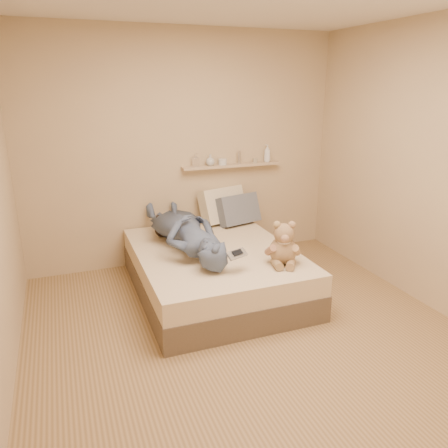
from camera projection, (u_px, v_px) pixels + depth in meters
name	position (u px, v px, depth m)	size (l,w,h in m)	color
room	(255.00, 185.00, 3.22)	(3.80, 3.80, 3.80)	#98794F
bed	(214.00, 271.00, 4.38)	(1.50, 1.90, 0.45)	brown
game_console	(237.00, 254.00, 3.74)	(0.21, 0.14, 0.07)	#A9ACB0
teddy_bear	(283.00, 247.00, 3.91)	(0.33, 0.34, 0.41)	#8D704D
dark_plush	(162.00, 227.00, 4.64)	(0.16, 0.16, 0.24)	black
pillow_cream	(223.00, 205.00, 5.12)	(0.55, 0.16, 0.40)	beige
pillow_grey	(239.00, 210.00, 5.06)	(0.50, 0.14, 0.34)	slate
person	(185.00, 230.00, 4.30)	(0.56, 1.54, 0.37)	#414D66
wall_shelf	(232.00, 165.00, 5.11)	(1.20, 0.12, 0.03)	tan
shelf_bottles	(231.00, 158.00, 5.07)	(0.99, 0.14, 0.21)	white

